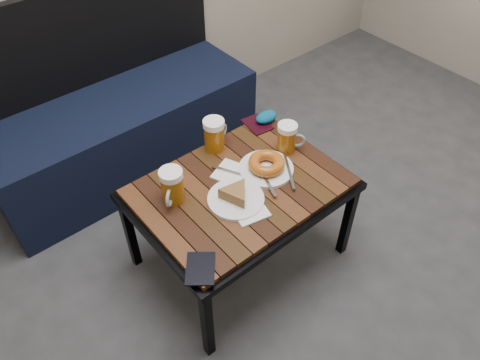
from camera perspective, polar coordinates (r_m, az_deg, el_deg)
bench at (r=2.56m, az=-14.21°, el=6.45°), size 1.40×0.50×0.95m
cafe_table at (r=1.90m, az=0.00°, el=-1.55°), size 0.84×0.62×0.47m
beer_mug_left at (r=1.78m, az=-8.28°, el=-0.73°), size 0.13×0.12×0.15m
beer_mug_centre at (r=2.00m, az=-3.12°, el=5.58°), size 0.14×0.11×0.15m
beer_mug_right at (r=1.99m, az=5.79°, el=5.16°), size 0.12×0.12×0.13m
plate_pie at (r=1.79m, az=-0.52°, el=-1.97°), size 0.22×0.22×0.06m
plate_bagel at (r=1.92m, az=3.25°, el=1.75°), size 0.25×0.28×0.06m
napkin_left at (r=1.91m, az=-1.06°, el=0.87°), size 0.17×0.17×0.01m
napkin_right at (r=1.77m, az=1.28°, el=-3.92°), size 0.15×0.13×0.01m
passport_navy at (r=1.62m, az=-4.85°, el=-10.70°), size 0.16×0.17×0.01m
passport_burgundy at (r=2.16m, az=2.11°, el=6.79°), size 0.11×0.15×0.01m
knit_pouch at (r=2.17m, az=3.23°, el=7.68°), size 0.11×0.07×0.05m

